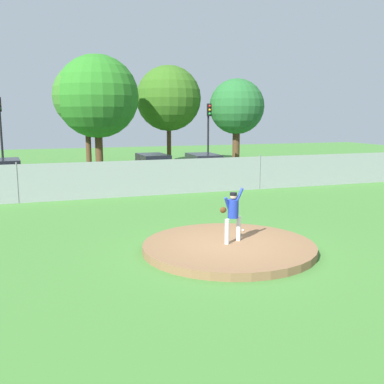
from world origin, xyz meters
TOP-DOWN VIEW (x-y plane):
  - ground_plane at (0.00, 6.00)m, footprint 80.00×80.00m
  - asphalt_strip at (0.00, 14.50)m, footprint 44.00×7.00m
  - pitchers_mound at (0.00, 0.00)m, footprint 5.15×5.15m
  - pitcher_youth at (0.15, 0.09)m, footprint 0.77×0.37m
  - baseball at (1.01, 1.16)m, footprint 0.07×0.07m
  - chainlink_fence at (0.00, 10.00)m, footprint 31.06×0.07m
  - parked_car_white at (4.52, 14.35)m, footprint 1.95×4.85m
  - parked_car_teal at (1.38, 14.69)m, footprint 1.90×4.74m
  - parked_car_charcoal at (-7.06, 14.38)m, footprint 2.19×4.35m
  - traffic_cone_orange at (6.42, 16.64)m, footprint 0.40×0.40m
  - traffic_light_near at (-7.36, 18.96)m, footprint 0.28×0.46m
  - traffic_light_far at (6.65, 18.98)m, footprint 0.28×0.46m
  - tree_slender_far at (-1.73, 21.34)m, footprint 4.75×4.75m
  - tree_broad_left at (-1.01, 21.17)m, footprint 5.88×5.88m
  - tree_bushy_near at (5.19, 24.40)m, footprint 5.33×5.33m
  - tree_tall_centre at (10.28, 22.09)m, footprint 4.47×4.47m

SIDE VIEW (x-z plane):
  - ground_plane at x=0.00m, z-range 0.00..0.00m
  - asphalt_strip at x=0.00m, z-range 0.00..0.01m
  - pitchers_mound at x=0.00m, z-range 0.00..0.23m
  - traffic_cone_orange at x=6.42m, z-range -0.01..0.54m
  - baseball at x=1.01m, z-range 0.23..0.30m
  - parked_car_white at x=4.52m, z-range -0.03..1.61m
  - parked_car_charcoal at x=-7.06m, z-range -0.04..1.63m
  - parked_car_teal at x=1.38m, z-range -0.04..1.65m
  - chainlink_fence at x=0.00m, z-range -0.05..1.86m
  - pitcher_youth at x=0.15m, z-range 0.35..1.99m
  - traffic_light_far at x=6.65m, z-range 0.89..5.75m
  - traffic_light_near at x=-7.36m, z-range 0.92..6.06m
  - tree_tall_centre at x=10.28m, z-range 1.21..8.18m
  - tree_broad_left at x=-1.01m, z-range 1.18..9.47m
  - tree_slender_far at x=-1.73m, z-range 1.48..9.23m
  - tree_bushy_near at x=5.19m, z-range 1.36..9.42m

